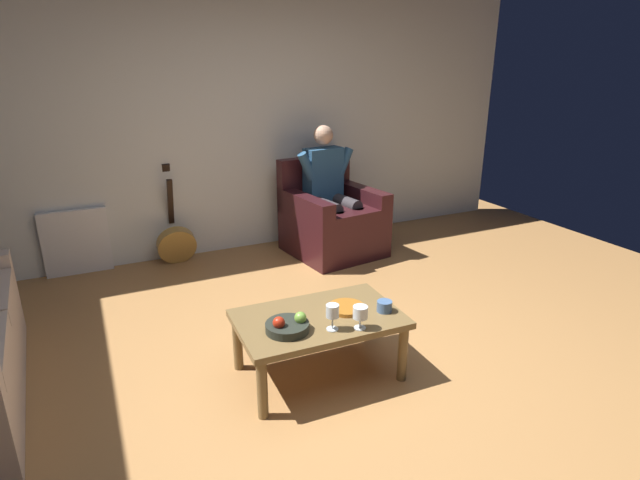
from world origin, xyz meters
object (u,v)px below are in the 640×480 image
at_px(armchair, 331,221).
at_px(wine_glass_near, 360,314).
at_px(fruit_bowl, 288,326).
at_px(person_seated, 330,187).
at_px(candle_jar, 384,306).
at_px(wine_glass_far, 332,313).
at_px(decorative_dish, 346,308).
at_px(coffee_table, 319,324).
at_px(guitar, 176,242).

relative_size(armchair, wine_glass_near, 6.74).
bearing_deg(fruit_bowl, wine_glass_near, 158.73).
bearing_deg(fruit_bowl, person_seated, -122.23).
xyz_separation_m(person_seated, candle_jar, (0.64, 2.04, -0.24)).
bearing_deg(person_seated, wine_glass_far, 56.20).
height_order(wine_glass_near, decorative_dish, wine_glass_near).
distance_m(armchair, wine_glass_near, 2.32).
xyz_separation_m(armchair, wine_glass_far, (1.04, 2.08, 0.19)).
height_order(person_seated, wine_glass_far, person_seated).
distance_m(wine_glass_near, fruit_bowl, 0.42).
bearing_deg(decorative_dish, wine_glass_near, 80.48).
distance_m(wine_glass_near, wine_glass_far, 0.16).
bearing_deg(wine_glass_near, armchair, -112.58).
xyz_separation_m(wine_glass_near, decorative_dish, (-0.04, -0.24, -0.08)).
distance_m(coffee_table, decorative_dish, 0.20).
bearing_deg(guitar, wine_glass_near, 103.39).
bearing_deg(fruit_bowl, decorative_dish, -168.07).
bearing_deg(candle_jar, armchair, -107.80).
bearing_deg(guitar, coffee_table, 101.09).
distance_m(armchair, candle_jar, 2.12).
relative_size(person_seated, guitar, 1.33).
bearing_deg(candle_jar, fruit_bowl, -2.76).
relative_size(coffee_table, wine_glass_far, 6.47).
xyz_separation_m(coffee_table, candle_jar, (-0.39, 0.11, 0.09)).
bearing_deg(armchair, wine_glass_near, 59.72).
bearing_deg(armchair, candle_jar, 64.50).
bearing_deg(wine_glass_near, fruit_bowl, -21.27).
bearing_deg(coffee_table, armchair, -118.69).
bearing_deg(guitar, wine_glass_far, 100.35).
distance_m(armchair, guitar, 1.53).
bearing_deg(candle_jar, guitar, -70.64).
height_order(coffee_table, guitar, guitar).
bearing_deg(decorative_dish, coffee_table, 1.61).
distance_m(coffee_table, guitar, 2.31).
height_order(guitar, candle_jar, guitar).
distance_m(decorative_dish, candle_jar, 0.23).
xyz_separation_m(armchair, wine_glass_near, (0.89, 2.13, 0.17)).
bearing_deg(candle_jar, person_seated, -107.45).
distance_m(wine_glass_near, candle_jar, 0.28).
distance_m(armchair, coffee_table, 2.16).
bearing_deg(wine_glass_far, coffee_table, -89.26).
bearing_deg(coffee_table, decorative_dish, -178.39).
bearing_deg(person_seated, decorative_dish, 58.64).
bearing_deg(wine_glass_near, person_seated, -112.20).
xyz_separation_m(wine_glass_near, candle_jar, (-0.24, -0.12, -0.06)).
height_order(armchair, wine_glass_far, armchair).
height_order(person_seated, wine_glass_near, person_seated).
height_order(guitar, wine_glass_near, guitar).
xyz_separation_m(guitar, fruit_bowl, (-0.21, 2.35, 0.22)).
bearing_deg(candle_jar, decorative_dish, -30.99).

